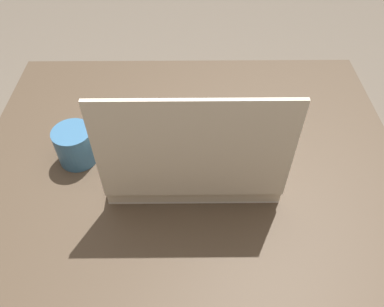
# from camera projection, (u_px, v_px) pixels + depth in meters

# --- Properties ---
(ground_plane) EXTENTS (8.00, 8.00, 0.00)m
(ground_plane) POSITION_uv_depth(u_px,v_px,m) (190.00, 303.00, 1.40)
(ground_plane) COLOR #6B6054
(dining_table) EXTENTS (0.97, 0.87, 0.77)m
(dining_table) POSITION_uv_depth(u_px,v_px,m) (189.00, 201.00, 0.92)
(dining_table) COLOR #4C3D2D
(dining_table) RESTS_ON ground_plane
(donut_box) EXTENTS (0.35, 0.26, 0.28)m
(donut_box) POSITION_uv_depth(u_px,v_px,m) (189.00, 153.00, 0.81)
(donut_box) COLOR white
(donut_box) RESTS_ON dining_table
(coffee_mug) EXTENTS (0.09, 0.09, 0.09)m
(coffee_mug) POSITION_uv_depth(u_px,v_px,m) (74.00, 145.00, 0.83)
(coffee_mug) COLOR teal
(coffee_mug) RESTS_ON dining_table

